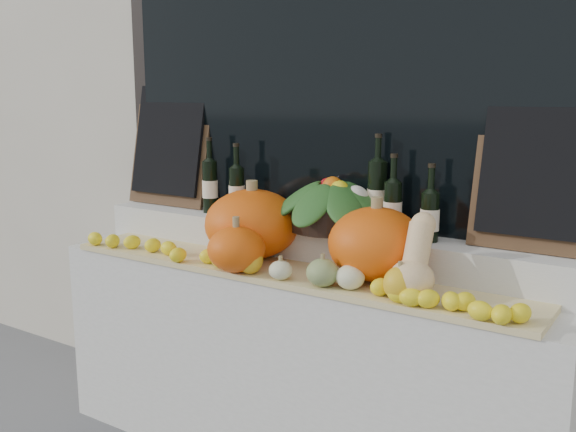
{
  "coord_description": "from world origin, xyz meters",
  "views": [
    {
      "loc": [
        1.41,
        -0.71,
        1.62
      ],
      "look_at": [
        0.0,
        1.45,
        1.12
      ],
      "focal_mm": 40.0,
      "sensor_mm": 36.0,
      "label": 1
    }
  ],
  "objects": [
    {
      "name": "lemon_heap",
      "position": [
        0.0,
        1.29,
        0.94
      ],
      "size": [
        2.2,
        0.16,
        0.06
      ],
      "primitive_type": null,
      "color": "yellow",
      "rests_on": "straw_bedding"
    },
    {
      "name": "chalkboard_right",
      "position": [
        0.92,
        1.74,
        1.36
      ],
      "size": [
        0.5,
        0.15,
        0.61
      ],
      "rotation": [
        -0.2,
        0.0,
        0.0
      ],
      "color": "#4C331E",
      "rests_on": "rear_tier"
    },
    {
      "name": "pumpkin_center",
      "position": [
        -0.14,
        1.28,
        1.0
      ],
      "size": [
        0.26,
        0.26,
        0.19
      ],
      "primitive_type": "ellipsoid",
      "rotation": [
        0.0,
        0.0,
        -0.13
      ],
      "color": "#F05C0C",
      "rests_on": "straw_bedding"
    },
    {
      "name": "wine_bottle_near_left",
      "position": [
        -0.42,
        1.66,
        1.16
      ],
      "size": [
        0.08,
        0.08,
        0.35
      ],
      "color": "black",
      "rests_on": "rear_tier"
    },
    {
      "name": "straw_bedding",
      "position": [
        0.0,
        1.4,
        0.89
      ],
      "size": [
        2.1,
        0.32,
        0.02
      ],
      "primitive_type": "cube",
      "color": "tan",
      "rests_on": "display_sill"
    },
    {
      "name": "display_sill",
      "position": [
        0.0,
        1.52,
        0.44
      ],
      "size": [
        2.3,
        0.55,
        0.88
      ],
      "primitive_type": "cube",
      "color": "silver",
      "rests_on": "ground"
    },
    {
      "name": "wine_bottle_tall",
      "position": [
        0.27,
        1.71,
        1.19
      ],
      "size": [
        0.08,
        0.08,
        0.41
      ],
      "color": "black",
      "rests_on": "rear_tier"
    },
    {
      "name": "produce_bowl",
      "position": [
        0.09,
        1.66,
        1.15
      ],
      "size": [
        0.58,
        0.58,
        0.24
      ],
      "color": "black",
      "rests_on": "rear_tier"
    },
    {
      "name": "wine_bottle_far_left",
      "position": [
        -0.6,
        1.67,
        1.17
      ],
      "size": [
        0.08,
        0.08,
        0.37
      ],
      "color": "black",
      "rests_on": "rear_tier"
    },
    {
      "name": "wine_bottle_near_right",
      "position": [
        0.37,
        1.66,
        1.16
      ],
      "size": [
        0.08,
        0.08,
        0.34
      ],
      "color": "black",
      "rests_on": "rear_tier"
    },
    {
      "name": "butternut_squash",
      "position": [
        0.59,
        1.35,
        1.03
      ],
      "size": [
        0.16,
        0.21,
        0.3
      ],
      "color": "#F0C48D",
      "rests_on": "straw_bedding"
    },
    {
      "name": "wine_bottle_far_right",
      "position": [
        0.53,
        1.66,
        1.14
      ],
      "size": [
        0.08,
        0.08,
        0.31
      ],
      "color": "black",
      "rests_on": "rear_tier"
    },
    {
      "name": "decorative_gourds",
      "position": [
        0.2,
        1.29,
        0.96
      ],
      "size": [
        0.82,
        0.14,
        0.14
      ],
      "color": "#315D1C",
      "rests_on": "straw_bedding"
    },
    {
      "name": "pumpkin_left",
      "position": [
        -0.22,
        1.5,
        1.06
      ],
      "size": [
        0.5,
        0.5,
        0.3
      ],
      "primitive_type": "ellipsoid",
      "rotation": [
        0.0,
        0.0,
        -0.24
      ],
      "color": "#F05C0C",
      "rests_on": "straw_bedding"
    },
    {
      "name": "chalkboard_left",
      "position": [
        -0.92,
        1.74,
        1.36
      ],
      "size": [
        0.5,
        0.15,
        0.61
      ],
      "rotation": [
        -0.2,
        0.0,
        0.0
      ],
      "color": "#4C331E",
      "rests_on": "rear_tier"
    },
    {
      "name": "rear_tier",
      "position": [
        0.0,
        1.68,
        0.96
      ],
      "size": [
        2.3,
        0.25,
        0.16
      ],
      "primitive_type": "cube",
      "color": "silver",
      "rests_on": "display_sill"
    },
    {
      "name": "pumpkin_right",
      "position": [
        0.38,
        1.48,
        1.05
      ],
      "size": [
        0.39,
        0.39,
        0.28
      ],
      "primitive_type": "ellipsoid",
      "rotation": [
        0.0,
        0.0,
        -0.08
      ],
      "color": "#F05C0C",
      "rests_on": "straw_bedding"
    }
  ]
}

